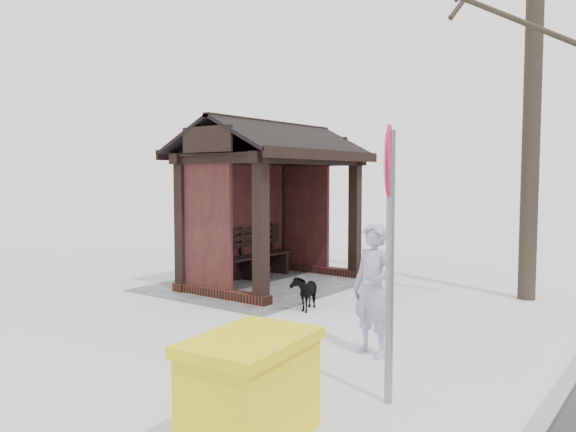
{
  "coord_description": "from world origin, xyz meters",
  "views": [
    {
      "loc": [
        8.36,
        6.49,
        2.06
      ],
      "look_at": [
        0.64,
        0.8,
        1.38
      ],
      "focal_mm": 35.0,
      "sensor_mm": 36.0,
      "label": 1
    }
  ],
  "objects_px": {
    "bus_shelter": "(267,171)",
    "pedestrian": "(373,290)",
    "grit_bin": "(251,388)",
    "dog": "(305,292)",
    "road_sign": "(389,206)"
  },
  "relations": [
    {
      "from": "bus_shelter",
      "to": "pedestrian",
      "type": "bearing_deg",
      "value": 53.89
    },
    {
      "from": "pedestrian",
      "to": "grit_bin",
      "type": "distance_m",
      "value": 2.48
    },
    {
      "from": "dog",
      "to": "grit_bin",
      "type": "relative_size",
      "value": 0.57
    },
    {
      "from": "bus_shelter",
      "to": "dog",
      "type": "distance_m",
      "value": 2.91
    },
    {
      "from": "grit_bin",
      "to": "road_sign",
      "type": "relative_size",
      "value": 0.46
    },
    {
      "from": "dog",
      "to": "road_sign",
      "type": "bearing_deg",
      "value": -61.57
    },
    {
      "from": "bus_shelter",
      "to": "grit_bin",
      "type": "bearing_deg",
      "value": 37.3
    },
    {
      "from": "pedestrian",
      "to": "dog",
      "type": "bearing_deg",
      "value": 157.83
    },
    {
      "from": "dog",
      "to": "grit_bin",
      "type": "height_order",
      "value": "grit_bin"
    },
    {
      "from": "road_sign",
      "to": "dog",
      "type": "bearing_deg",
      "value": -156.3
    },
    {
      "from": "pedestrian",
      "to": "road_sign",
      "type": "bearing_deg",
      "value": -43.08
    },
    {
      "from": "dog",
      "to": "road_sign",
      "type": "height_order",
      "value": "road_sign"
    },
    {
      "from": "bus_shelter",
      "to": "grit_bin",
      "type": "height_order",
      "value": "bus_shelter"
    },
    {
      "from": "bus_shelter",
      "to": "dog",
      "type": "bearing_deg",
      "value": 53.59
    },
    {
      "from": "grit_bin",
      "to": "pedestrian",
      "type": "bearing_deg",
      "value": 179.63
    }
  ]
}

